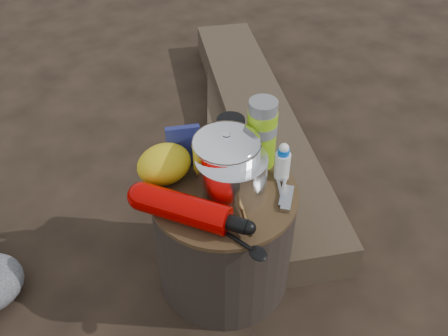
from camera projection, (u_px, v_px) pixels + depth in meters
ground at (224, 275)px, 1.68m from camera, size 60.00×60.00×0.00m
stump at (224, 236)px, 1.55m from camera, size 0.42×0.42×0.39m
log_main at (257, 121)px, 2.22m from camera, size 0.92×1.64×0.14m
log_small at (228, 105)px, 2.36m from camera, size 0.74×0.99×0.09m
foil_windscreen at (231, 175)px, 1.38m from camera, size 0.20×0.20×0.12m
camping_pot at (226, 160)px, 1.38m from camera, size 0.19×0.19×0.19m
fuel_bottle at (184, 209)px, 1.31m from camera, size 0.25×0.32×0.08m
thermos at (262, 134)px, 1.45m from camera, size 0.09×0.09×0.22m
travel_mug at (231, 136)px, 1.52m from camera, size 0.08×0.08×0.12m
stuff_sack at (164, 164)px, 1.43m from camera, size 0.16×0.13×0.11m
food_pouch at (184, 146)px, 1.47m from camera, size 0.10×0.06×0.13m
multitool at (287, 199)px, 1.39m from camera, size 0.09×0.09×0.01m
pot_grabber at (281, 193)px, 1.41m from camera, size 0.10×0.12×0.01m
spork at (234, 238)px, 1.28m from camera, size 0.08×0.17×0.01m
squeeze_bottle at (283, 163)px, 1.43m from camera, size 0.05×0.05×0.11m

